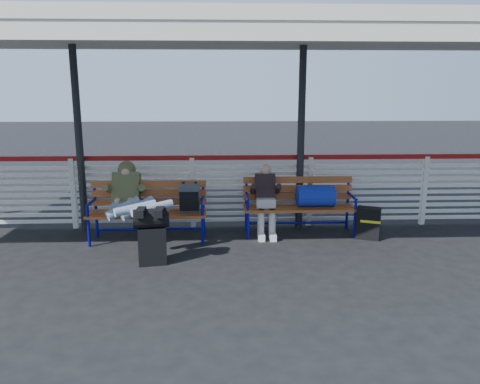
{
  "coord_description": "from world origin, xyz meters",
  "views": [
    {
      "loc": [
        0.48,
        -5.88,
        2.3
      ],
      "look_at": [
        0.77,
        1.0,
        0.8
      ],
      "focal_mm": 35.0,
      "sensor_mm": 36.0,
      "label": 1
    }
  ],
  "objects_px": {
    "traveler_man": "(134,203)",
    "companion_person": "(266,199)",
    "bench_left": "(159,204)",
    "bench_right": "(307,198)",
    "suitcase_side": "(368,223)",
    "luggage_stack": "(152,234)"
  },
  "relations": [
    {
      "from": "bench_right",
      "to": "traveler_man",
      "type": "height_order",
      "value": "traveler_man"
    },
    {
      "from": "companion_person",
      "to": "suitcase_side",
      "type": "distance_m",
      "value": 1.66
    },
    {
      "from": "suitcase_side",
      "to": "luggage_stack",
      "type": "bearing_deg",
      "value": -140.87
    },
    {
      "from": "bench_right",
      "to": "suitcase_side",
      "type": "xyz_separation_m",
      "value": [
        0.92,
        -0.3,
        -0.34
      ]
    },
    {
      "from": "companion_person",
      "to": "suitcase_side",
      "type": "xyz_separation_m",
      "value": [
        1.6,
        -0.3,
        -0.34
      ]
    },
    {
      "from": "bench_right",
      "to": "suitcase_side",
      "type": "distance_m",
      "value": 1.03
    },
    {
      "from": "bench_right",
      "to": "companion_person",
      "type": "xyz_separation_m",
      "value": [
        -0.68,
        -0.01,
        -0.0
      ]
    },
    {
      "from": "traveler_man",
      "to": "companion_person",
      "type": "xyz_separation_m",
      "value": [
        2.0,
        0.58,
        -0.09
      ]
    },
    {
      "from": "luggage_stack",
      "to": "suitcase_side",
      "type": "height_order",
      "value": "luggage_stack"
    },
    {
      "from": "bench_left",
      "to": "companion_person",
      "type": "xyz_separation_m",
      "value": [
        1.67,
        0.23,
        0.01
      ]
    },
    {
      "from": "bench_right",
      "to": "companion_person",
      "type": "bearing_deg",
      "value": -179.53
    },
    {
      "from": "suitcase_side",
      "to": "bench_left",
      "type": "bearing_deg",
      "value": -158.63
    },
    {
      "from": "luggage_stack",
      "to": "bench_left",
      "type": "xyz_separation_m",
      "value": [
        -0.02,
        1.04,
        0.17
      ]
    },
    {
      "from": "bench_right",
      "to": "traveler_man",
      "type": "bearing_deg",
      "value": -167.64
    },
    {
      "from": "bench_right",
      "to": "traveler_man",
      "type": "distance_m",
      "value": 2.74
    },
    {
      "from": "bench_left",
      "to": "suitcase_side",
      "type": "xyz_separation_m",
      "value": [
        3.27,
        -0.07,
        -0.33
      ]
    },
    {
      "from": "luggage_stack",
      "to": "suitcase_side",
      "type": "relative_size",
      "value": 1.52
    },
    {
      "from": "luggage_stack",
      "to": "traveler_man",
      "type": "xyz_separation_m",
      "value": [
        -0.35,
        0.69,
        0.26
      ]
    },
    {
      "from": "luggage_stack",
      "to": "traveler_man",
      "type": "distance_m",
      "value": 0.81
    },
    {
      "from": "luggage_stack",
      "to": "traveler_man",
      "type": "relative_size",
      "value": 0.47
    },
    {
      "from": "bench_left",
      "to": "companion_person",
      "type": "height_order",
      "value": "companion_person"
    },
    {
      "from": "luggage_stack",
      "to": "bench_left",
      "type": "height_order",
      "value": "bench_left"
    }
  ]
}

